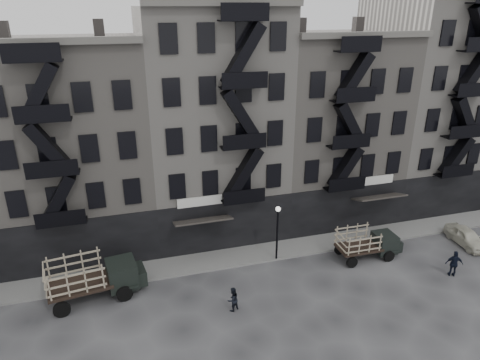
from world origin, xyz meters
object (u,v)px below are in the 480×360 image
object	(u,v)px
pedestrian_mid	(233,299)
car_east	(466,237)
policeman	(454,264)
stake_truck_west	(93,275)
stake_truck_east	(368,241)

from	to	relation	value
pedestrian_mid	car_east	bearing A→B (deg)	161.32
pedestrian_mid	policeman	xyz separation A→B (m)	(15.26, -0.74, 0.16)
pedestrian_mid	policeman	size ratio (longest dim) A/B	0.83
stake_truck_west	car_east	bearing A→B (deg)	-10.27
stake_truck_west	stake_truck_east	world-z (taller)	stake_truck_west
stake_truck_east	car_east	xyz separation A→B (m)	(8.35, -0.50, -0.71)
pedestrian_mid	policeman	world-z (taller)	policeman
stake_truck_east	pedestrian_mid	bearing A→B (deg)	-164.27
stake_truck_east	policeman	bearing A→B (deg)	-38.99
stake_truck_east	pedestrian_mid	xyz separation A→B (m)	(-10.86, -2.91, -0.57)
stake_truck_west	pedestrian_mid	size ratio (longest dim) A/B	3.85
stake_truck_west	stake_truck_east	xyz separation A→B (m)	(18.80, -0.71, -0.31)
stake_truck_west	car_east	xyz separation A→B (m)	(27.15, -1.20, -1.02)
pedestrian_mid	policeman	distance (m)	15.28
stake_truck_west	policeman	bearing A→B (deg)	-18.37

